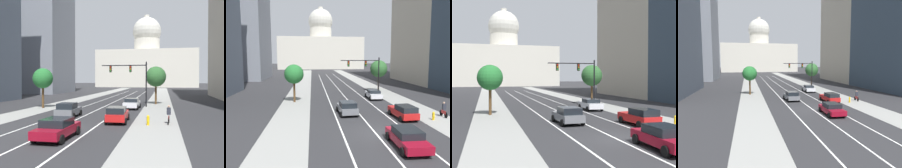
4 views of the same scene
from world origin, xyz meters
TOP-DOWN VIEW (x-y plane):
  - ground_plane at (0.00, 40.00)m, footprint 400.00×400.00m
  - sidewalk_left at (-7.88, 35.00)m, footprint 4.15×130.00m
  - sidewalk_right at (7.88, 35.00)m, footprint 4.15×130.00m
  - lane_stripe_left at (-2.90, 25.00)m, footprint 0.16×90.00m
  - lane_stripe_center at (0.00, 25.00)m, footprint 0.16×90.00m
  - lane_stripe_right at (2.90, 25.00)m, footprint 0.16×90.00m
  - office_tower_far_left at (-30.44, 54.34)m, footprint 22.29×18.89m
  - capitol_building at (0.00, 120.51)m, footprint 49.24×23.23m
  - car_crimson at (1.45, -3.04)m, footprint 2.15×4.61m
  - car_white at (4.35, 16.43)m, footprint 2.16×4.47m
  - car_gray at (-1.44, 7.06)m, footprint 2.26×4.19m
  - car_red at (4.36, 4.49)m, footprint 2.11×4.42m
  - traffic_signal_mast at (4.02, 19.55)m, footprint 6.81×0.39m
  - fire_hydrant at (7.29, 3.53)m, footprint 0.26×0.35m
  - cyclist at (9.11, 4.59)m, footprint 0.38×1.70m
  - street_tree_mid_left at (-8.16, 15.15)m, footprint 2.86×2.86m
  - street_tree_mid_right at (7.39, 23.79)m, footprint 3.29×3.29m

SIDE VIEW (x-z plane):
  - ground_plane at x=0.00m, z-range 0.00..0.00m
  - sidewalk_left at x=-7.88m, z-range 0.00..0.01m
  - sidewalk_right at x=7.88m, z-range 0.00..0.01m
  - lane_stripe_left at x=-2.90m, z-range 0.01..0.02m
  - lane_stripe_center at x=0.00m, z-range 0.01..0.02m
  - lane_stripe_right at x=2.90m, z-range 0.01..0.02m
  - fire_hydrant at x=7.29m, z-range 0.01..0.92m
  - car_crimson at x=1.45m, z-range 0.04..1.45m
  - car_white at x=4.35m, z-range 0.04..1.48m
  - car_gray at x=-1.44m, z-range 0.03..1.58m
  - car_red at x=4.36m, z-range 0.04..1.57m
  - cyclist at x=9.11m, z-range -0.01..1.71m
  - street_tree_mid_left at x=-8.16m, z-range 1.35..6.98m
  - street_tree_mid_right at x=7.39m, z-range 1.40..7.53m
  - traffic_signal_mast at x=4.02m, z-range 1.41..8.06m
  - capitol_building at x=0.00m, z-range -6.35..30.66m
  - office_tower_far_left at x=-30.44m, z-range 0.04..42.57m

